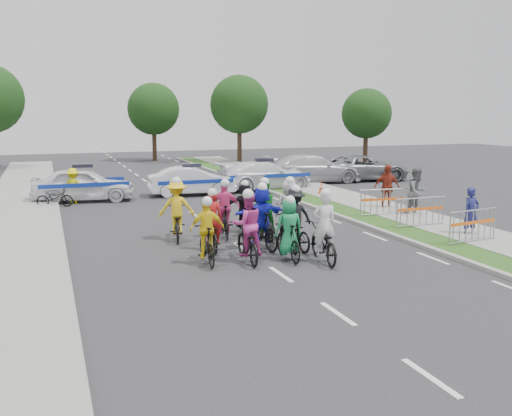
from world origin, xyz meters
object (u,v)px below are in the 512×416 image
object	(u,v)px
rider_0	(323,238)
barrier_2	(383,203)
civilian_suv	(364,168)
parked_bike	(55,198)
police_car_1	(192,181)
rider_11	(244,210)
rider_6	(212,229)
spectator_0	(471,212)
cone_1	(321,189)
rider_3	(207,238)
rider_4	(294,224)
tree_1	(239,105)
rider_10	(177,216)
civilian_sedan	(313,169)
rider_5	(261,221)
tree_4	(153,109)
marshal_hiviz	(73,186)
rider_7	(289,215)
rider_8	(264,215)
spectator_1	(417,192)
rider_1	(289,235)
barrier_1	(420,213)
barrier_0	(473,228)
spectator_2	(387,187)
rider_2	(247,235)
cone_0	(290,203)
tree_2	(366,114)
police_car_0	(83,184)
rider_9	(225,215)

from	to	relation	value
rider_0	barrier_2	bearing A→B (deg)	-127.42
civilian_suv	parked_bike	distance (m)	17.72
police_car_1	parked_bike	xyz separation A→B (m)	(-6.35, -1.31, -0.29)
rider_11	rider_6	bearing A→B (deg)	59.15
spectator_0	cone_1	world-z (taller)	spectator_0
rider_3	rider_4	size ratio (longest dim) A/B	0.95
rider_4	tree_1	distance (m)	28.90
rider_10	civilian_sedan	bearing A→B (deg)	-120.43
rider_5	tree_4	world-z (taller)	tree_4
marshal_hiviz	rider_7	bearing A→B (deg)	137.55
rider_8	civilian_suv	bearing A→B (deg)	-127.99
spectator_1	barrier_2	size ratio (longest dim) A/B	0.96
rider_7	tree_1	world-z (taller)	tree_1
rider_1	barrier_1	size ratio (longest dim) A/B	0.91
rider_5	tree_4	size ratio (longest dim) A/B	0.32
barrier_0	civilian_suv	bearing A→B (deg)	70.57
barrier_2	tree_4	world-z (taller)	tree_4
rider_3	rider_6	size ratio (longest dim) A/B	0.98
spectator_2	barrier_1	size ratio (longest dim) A/B	0.94
civilian_suv	barrier_0	xyz separation A→B (m)	(-5.49, -15.58, -0.18)
tree_1	rider_6	bearing A→B (deg)	-110.22
rider_2	cone_1	size ratio (longest dim) A/B	2.89
rider_1	civilian_suv	size ratio (longest dim) A/B	0.34
spectator_2	rider_10	bearing A→B (deg)	-153.71
barrier_1	tree_4	world-z (taller)	tree_4
cone_0	tree_1	distance (m)	22.60
rider_1	rider_7	xyz separation A→B (m)	(1.08, 2.48, 0.07)
civilian_suv	spectator_1	world-z (taller)	spectator_1
barrier_2	tree_2	world-z (taller)	tree_2
tree_1	rider_11	bearing A→B (deg)	-108.25
barrier_1	cone_1	bearing A→B (deg)	87.95
rider_8	rider_11	bearing A→B (deg)	-70.26
civilian_sedan	spectator_0	world-z (taller)	spectator_0
rider_2	civilian_sedan	world-z (taller)	rider_2
police_car_0	civilian_suv	size ratio (longest dim) A/B	0.85
cone_1	tree_1	world-z (taller)	tree_1
barrier_2	tree_4	distance (m)	28.68
barrier_0	parked_bike	size ratio (longest dim) A/B	1.32
barrier_2	tree_2	bearing A→B (deg)	60.78
barrier_0	rider_4	bearing A→B (deg)	164.18
police_car_1	rider_9	bearing A→B (deg)	177.60
spectator_0	marshal_hiviz	bearing A→B (deg)	131.36
spectator_1	barrier_2	distance (m)	1.40
police_car_1	tree_2	distance (m)	20.80
rider_0	barrier_1	world-z (taller)	rider_0
cone_1	tree_2	bearing A→B (deg)	52.48
cone_1	tree_2	distance (m)	18.41
rider_0	barrier_0	xyz separation A→B (m)	(5.13, 0.10, -0.11)
rider_10	police_car_1	xyz separation A→B (m)	(2.80, 9.33, -0.09)
marshal_hiviz	barrier_1	xyz separation A→B (m)	(11.03, -9.99, -0.22)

